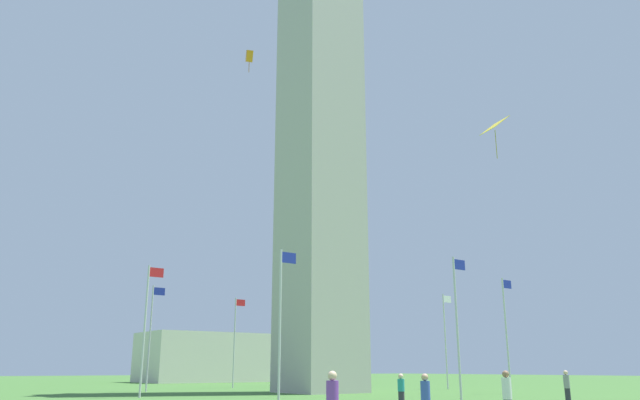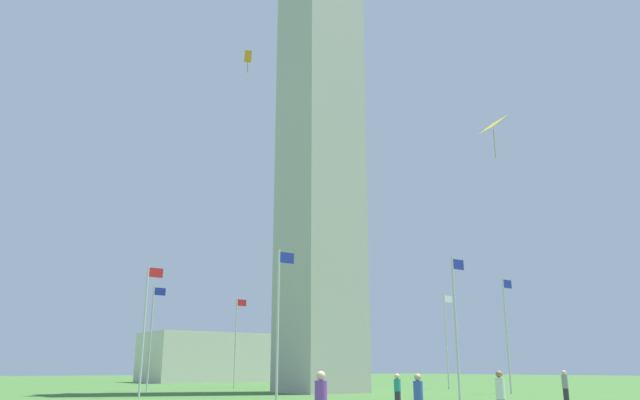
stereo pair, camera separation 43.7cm
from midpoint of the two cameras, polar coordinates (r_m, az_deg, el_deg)
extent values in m
plane|color=#3D6B2D|center=(49.91, 0.26, -17.51)|extent=(260.00, 260.00, 0.00)
cube|color=#B7B2A8|center=(54.06, 0.23, 7.29)|extent=(5.67, 5.67, 45.39)
cylinder|color=silver|center=(59.46, 11.90, -12.69)|extent=(0.14, 0.14, 8.63)
cube|color=white|center=(60.15, 12.06, -9.01)|extent=(1.00, 0.03, 0.64)
cylinder|color=silver|center=(64.17, 2.43, -13.17)|extent=(0.14, 0.14, 8.63)
cube|color=white|center=(64.77, 2.78, -9.76)|extent=(1.00, 0.03, 0.64)
cylinder|color=silver|center=(62.21, -7.67, -12.98)|extent=(0.14, 0.14, 8.63)
cube|color=red|center=(62.74, -7.10, -9.48)|extent=(1.00, 0.03, 0.64)
cylinder|color=silver|center=(54.20, -15.29, -12.25)|extent=(0.14, 0.14, 8.63)
cube|color=#1E2D99|center=(54.70, -14.46, -8.26)|extent=(1.00, 0.03, 0.64)
cylinder|color=silver|center=(43.21, -15.80, -11.55)|extent=(0.14, 0.14, 8.63)
cube|color=red|center=(43.79, -14.76, -6.57)|extent=(1.00, 0.03, 0.64)
cylinder|color=silver|center=(35.85, -3.61, -11.41)|extent=(0.14, 0.14, 8.63)
cube|color=#1E2D99|center=(36.61, -2.77, -5.40)|extent=(1.00, 0.03, 0.64)
cylinder|color=silver|center=(39.15, 12.84, -11.40)|extent=(0.14, 0.14, 8.63)
cube|color=#1E2D99|center=(39.99, 13.05, -5.88)|extent=(1.00, 0.03, 0.64)
cylinder|color=silver|center=(49.65, 17.24, -11.87)|extent=(0.14, 0.14, 8.63)
cube|color=#1E2D99|center=(50.43, 17.28, -7.48)|extent=(1.00, 0.03, 0.64)
cylinder|color=#2D2D38|center=(30.04, 7.69, -18.02)|extent=(0.29, 0.29, 0.80)
cylinder|color=teal|center=(30.02, 7.65, -16.72)|extent=(0.32, 0.32, 0.56)
sphere|color=beige|center=(30.01, 7.62, -15.96)|extent=(0.24, 0.24, 0.24)
cylinder|color=purple|center=(16.36, 0.89, -17.75)|extent=(0.32, 0.32, 0.74)
sphere|color=beige|center=(16.35, 0.88, -16.04)|extent=(0.24, 0.24, 0.24)
cylinder|color=#3851B2|center=(21.92, 9.72, -17.09)|extent=(0.32, 0.32, 0.63)
sphere|color=tan|center=(21.91, 9.67, -15.96)|extent=(0.24, 0.24, 0.24)
cylinder|color=white|center=(23.06, 16.98, -16.45)|extent=(0.32, 0.32, 0.73)
sphere|color=#936B4C|center=(23.05, 16.88, -15.25)|extent=(0.24, 0.24, 0.24)
cylinder|color=#2D2D38|center=(36.78, 22.29, -16.55)|extent=(0.29, 0.29, 0.80)
cylinder|color=gray|center=(36.76, 22.17, -15.39)|extent=(0.32, 0.32, 0.69)
sphere|color=beige|center=(36.75, 22.09, -14.67)|extent=(0.24, 0.24, 0.24)
cube|color=orange|center=(43.55, -6.43, 13.15)|extent=(0.67, 0.85, 0.90)
cylinder|color=#A75C15|center=(43.23, -6.46, 12.33)|extent=(0.04, 0.04, 1.05)
cube|color=yellow|center=(39.73, 16.11, 6.74)|extent=(1.57, 1.80, 0.98)
cylinder|color=#A4921C|center=(39.29, 16.25, 5.06)|extent=(0.04, 0.04, 1.86)
cube|color=beige|center=(91.56, -7.24, -14.38)|extent=(27.53, 10.27, 6.54)
camera|label=1|loc=(0.22, -89.76, -0.07)|focal=34.36mm
camera|label=2|loc=(0.22, 90.24, 0.07)|focal=34.36mm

